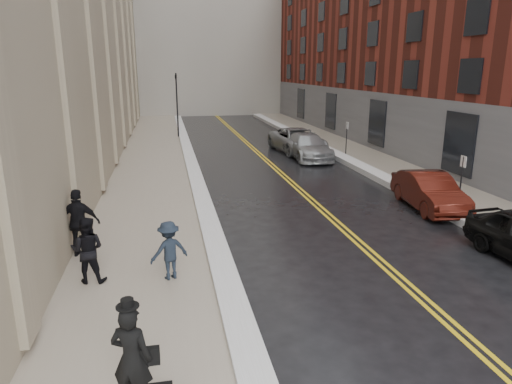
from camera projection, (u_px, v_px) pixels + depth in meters
name	position (u px, v px, depth m)	size (l,w,h in m)	color
ground	(351.00, 345.00, 9.46)	(160.00, 160.00, 0.00)	black
sidewalk_left	(150.00, 177.00, 23.75)	(4.00, 64.00, 0.15)	gray
sidewalk_right	(390.00, 167.00, 26.26)	(3.00, 64.00, 0.15)	gray
lane_stripe_a	(278.00, 173.00, 25.05)	(0.12, 64.00, 0.01)	gold
lane_stripe_b	(283.00, 173.00, 25.09)	(0.12, 64.00, 0.01)	gold
snow_ridge_left	(195.00, 174.00, 24.16)	(0.70, 60.80, 0.26)	white
snow_ridge_right	(360.00, 167.00, 25.90)	(0.85, 60.80, 0.30)	white
building_right	(464.00, 18.00, 32.14)	(14.00, 50.00, 18.00)	maroon
traffic_signal	(177.00, 100.00, 36.57)	(0.18, 0.15, 5.20)	black
parking_sign_near	(461.00, 177.00, 18.15)	(0.06, 0.35, 2.23)	black
parking_sign_far	(347.00, 135.00, 29.51)	(0.06, 0.35, 2.23)	black
car_maroon	(429.00, 191.00, 18.49)	(1.56, 4.47, 1.47)	#41120B
car_silver_near	(308.00, 146.00, 28.88)	(2.19, 5.38, 1.56)	#989B9F
car_silver_far	(298.00, 140.00, 31.07)	(2.67, 5.80, 1.61)	gray
pedestrian_main	(132.00, 359.00, 7.25)	(0.68, 0.44, 1.86)	black
pedestrian_a	(87.00, 250.00, 11.74)	(0.86, 0.67, 1.77)	black
pedestrian_b	(169.00, 250.00, 11.95)	(1.02, 0.59, 1.58)	black
pedestrian_c	(79.00, 223.00, 13.39)	(1.19, 0.50, 2.03)	black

